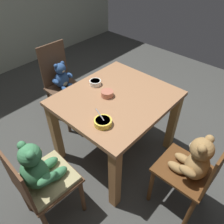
% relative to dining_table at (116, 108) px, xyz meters
% --- Properties ---
extents(ground_plane, '(5.20, 5.20, 0.04)m').
position_rel_dining_table_xyz_m(ground_plane, '(0.00, 0.00, -0.63)').
color(ground_plane, '#3E3F3C').
extents(dining_table, '(1.01, 0.88, 0.75)m').
position_rel_dining_table_xyz_m(dining_table, '(0.00, 0.00, 0.00)').
color(dining_table, '#996A47').
rests_on(dining_table, ground_plane).
extents(teddy_chair_near_front, '(0.37, 0.41, 0.88)m').
position_rel_dining_table_xyz_m(teddy_chair_near_front, '(-0.07, -0.83, -0.04)').
color(teddy_chair_near_front, '#553115').
rests_on(teddy_chair_near_front, ground_plane).
extents(teddy_chair_far_center, '(0.38, 0.42, 0.95)m').
position_rel_dining_table_xyz_m(teddy_chair_far_center, '(0.02, 0.84, -0.07)').
color(teddy_chair_far_center, brown).
rests_on(teddy_chair_far_center, ground_plane).
extents(teddy_chair_near_left, '(0.42, 0.41, 0.89)m').
position_rel_dining_table_xyz_m(teddy_chair_near_left, '(-0.88, -0.06, -0.03)').
color(teddy_chair_near_left, brown).
rests_on(teddy_chair_near_left, ground_plane).
extents(porridge_bowl_yellow_near_left, '(0.14, 0.15, 0.12)m').
position_rel_dining_table_xyz_m(porridge_bowl_yellow_near_left, '(-0.34, -0.16, 0.16)').
color(porridge_bowl_yellow_near_left, yellow).
rests_on(porridge_bowl_yellow_near_left, dining_table).
extents(porridge_bowl_white_far_center, '(0.11, 0.11, 0.05)m').
position_rel_dining_table_xyz_m(porridge_bowl_white_far_center, '(0.01, 0.28, 0.16)').
color(porridge_bowl_white_far_center, silver).
rests_on(porridge_bowl_white_far_center, dining_table).
extents(porridge_bowl_terracotta_center, '(0.11, 0.11, 0.05)m').
position_rel_dining_table_xyz_m(porridge_bowl_terracotta_center, '(-0.05, 0.07, 0.16)').
color(porridge_bowl_terracotta_center, '#B96B53').
rests_on(porridge_bowl_terracotta_center, dining_table).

